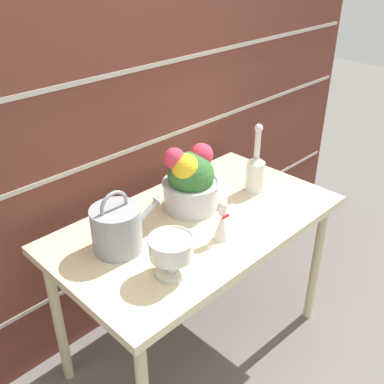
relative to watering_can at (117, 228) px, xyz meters
name	(u,v)px	position (x,y,z in m)	size (l,w,h in m)	color
ground_plane	(197,343)	(0.35, -0.07, -0.83)	(12.00, 12.00, 0.00)	slate
brick_wall	(122,111)	(0.35, 0.41, 0.27)	(3.60, 0.08, 2.20)	brown
patio_table	(198,234)	(0.35, -0.07, -0.17)	(1.23, 0.69, 0.74)	beige
watering_can	(117,228)	(0.00, 0.00, 0.00)	(0.33, 0.19, 0.25)	#93999E
crystal_pedestal_bowl	(171,250)	(0.04, -0.25, 0.01)	(0.16, 0.16, 0.15)	silver
flower_planter	(190,180)	(0.40, 0.02, 0.04)	(0.25, 0.25, 0.29)	#BCBCC1
glass_decanter	(255,170)	(0.72, -0.08, 0.01)	(0.09, 0.09, 0.33)	silver
figurine_vase	(222,224)	(0.33, -0.23, -0.02)	(0.07, 0.07, 0.17)	white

